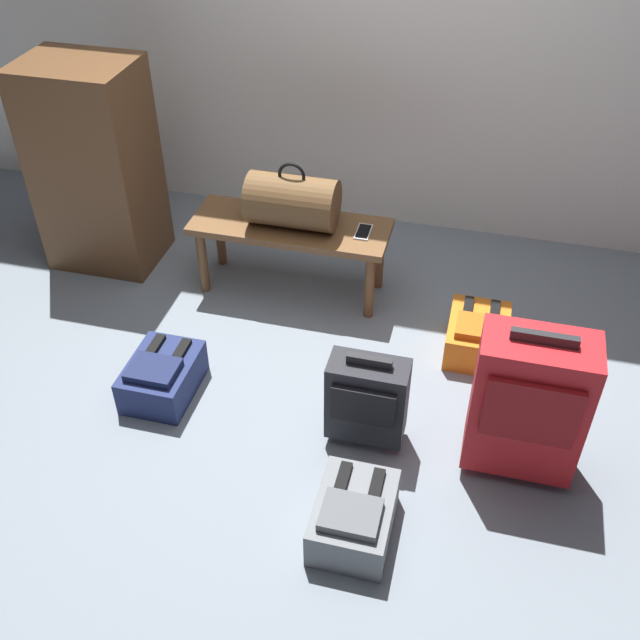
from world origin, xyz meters
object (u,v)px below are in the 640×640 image
(bench, at_px, (291,234))
(duffel_bag_brown, at_px, (292,201))
(cell_phone, at_px, (363,232))
(backpack_grey, at_px, (354,516))
(suitcase_upright_red, at_px, (528,403))
(side_cabinet, at_px, (95,167))
(suitcase_small_charcoal, at_px, (367,399))
(backpack_navy, at_px, (162,376))
(backpack_orange, at_px, (477,335))

(bench, bearing_deg, duffel_bag_brown, 0.00)
(cell_phone, xyz_separation_m, backpack_grey, (0.27, -1.42, -0.31))
(cell_phone, distance_m, suitcase_upright_red, 1.26)
(suitcase_upright_red, distance_m, side_cabinet, 2.49)
(side_cabinet, bearing_deg, bench, -2.89)
(duffel_bag_brown, height_order, suitcase_small_charcoal, duffel_bag_brown)
(suitcase_small_charcoal, xyz_separation_m, backpack_grey, (0.05, -0.46, -0.15))
(backpack_navy, bearing_deg, suitcase_upright_red, -1.59)
(bench, height_order, backpack_grey, bench)
(duffel_bag_brown, bearing_deg, backpack_orange, -15.06)
(bench, relative_size, side_cabinet, 0.91)
(backpack_orange, bearing_deg, bench, 165.14)
(suitcase_upright_red, relative_size, backpack_navy, 1.83)
(backpack_navy, bearing_deg, duffel_bag_brown, 68.30)
(suitcase_small_charcoal, bearing_deg, backpack_navy, 176.52)
(bench, distance_m, suitcase_small_charcoal, 1.12)
(backpack_orange, bearing_deg, side_cabinet, 171.25)
(suitcase_upright_red, height_order, backpack_orange, suitcase_upright_red)
(bench, xyz_separation_m, suitcase_upright_red, (1.20, -0.94, 0.02))
(suitcase_upright_red, relative_size, side_cabinet, 0.63)
(side_cabinet, bearing_deg, cell_phone, -1.75)
(backpack_orange, bearing_deg, suitcase_upright_red, -72.64)
(suitcase_upright_red, bearing_deg, backpack_grey, -140.01)
(side_cabinet, bearing_deg, backpack_orange, -8.75)
(suitcase_upright_red, distance_m, backpack_grey, 0.78)
(cell_phone, height_order, backpack_grey, cell_phone)
(suitcase_upright_red, distance_m, backpack_orange, 0.75)
(duffel_bag_brown, distance_m, backpack_grey, 1.60)
(cell_phone, relative_size, suitcase_small_charcoal, 0.31)
(duffel_bag_brown, height_order, backpack_grey, duffel_bag_brown)
(suitcase_small_charcoal, distance_m, backpack_orange, 0.81)
(cell_phone, bearing_deg, suitcase_small_charcoal, -77.15)
(cell_phone, relative_size, suitcase_upright_red, 0.21)
(suitcase_small_charcoal, distance_m, backpack_grey, 0.48)
(cell_phone, bearing_deg, side_cabinet, 178.25)
(duffel_bag_brown, xyz_separation_m, backpack_grey, (0.63, -1.41, -0.44))
(suitcase_upright_red, bearing_deg, duffel_bag_brown, 141.72)
(bench, xyz_separation_m, side_cabinet, (-1.07, 0.05, 0.21))
(bench, relative_size, cell_phone, 6.94)
(duffel_bag_brown, relative_size, backpack_orange, 1.16)
(duffel_bag_brown, xyz_separation_m, backpack_navy, (-0.36, -0.90, -0.44))
(duffel_bag_brown, xyz_separation_m, suitcase_upright_red, (1.19, -0.94, -0.17))
(cell_phone, distance_m, backpack_navy, 1.19)
(backpack_navy, xyz_separation_m, side_cabinet, (-0.73, 0.95, 0.46))
(cell_phone, relative_size, side_cabinet, 0.13)
(backpack_grey, bearing_deg, backpack_orange, 72.93)
(suitcase_upright_red, distance_m, suitcase_small_charcoal, 0.62)
(bench, distance_m, side_cabinet, 1.09)
(bench, height_order, cell_phone, cell_phone)
(duffel_bag_brown, xyz_separation_m, cell_phone, (0.36, 0.01, -0.13))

